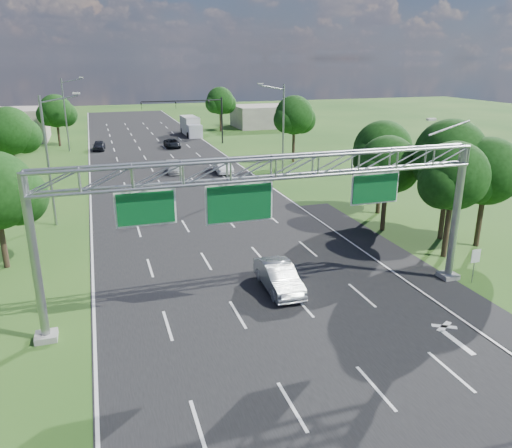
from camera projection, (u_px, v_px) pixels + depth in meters
name	position (u px, v px, depth m)	size (l,w,h in m)	color
ground	(199.00, 212.00, 42.91)	(220.00, 220.00, 0.00)	#1D4815
road	(199.00, 212.00, 42.91)	(18.00, 180.00, 0.02)	black
road_flare	(410.00, 268.00, 31.44)	(3.00, 30.00, 0.02)	black
sign_gantry	(275.00, 179.00, 24.58)	(23.50, 1.00, 9.56)	gray
regulatory_sign	(475.00, 259.00, 28.88)	(0.60, 0.08, 2.10)	gray
traffic_signal	(199.00, 110.00, 75.07)	(12.21, 0.24, 7.00)	black
streetlight_l_near	(50.00, 155.00, 37.85)	(2.97, 0.22, 10.16)	gray
streetlight_l_far	(66.00, 111.00, 69.46)	(2.97, 0.22, 10.16)	gray
streetlight_r_mid	(282.00, 127.00, 53.48)	(2.97, 0.22, 10.16)	gray
tree_cluster_right	(430.00, 165.00, 35.80)	(9.91, 14.60, 8.68)	#2D2116
tree_verge_lb	(11.00, 133.00, 50.13)	(5.76, 4.80, 8.06)	#2D2116
tree_verge_lc	(57.00, 112.00, 73.72)	(5.76, 4.80, 7.62)	#2D2116
tree_verge_rd	(295.00, 117.00, 62.12)	(5.76, 4.80, 8.28)	#2D2116
tree_verge_re	(221.00, 102.00, 88.76)	(5.76, 4.80, 7.84)	#2D2116
building_left	(0.00, 125.00, 79.04)	(14.00, 10.00, 5.00)	gray
building_right	(266.00, 116.00, 96.24)	(12.00, 9.00, 4.00)	gray
silver_sedan	(279.00, 277.00, 28.27)	(1.66, 4.75, 1.57)	#A0A7AC
car_queue_a	(174.00, 168.00, 57.54)	(1.66, 4.08, 1.18)	#BCBCBC
car_queue_b	(172.00, 143.00, 73.88)	(2.06, 4.46, 1.24)	black
car_queue_c	(99.00, 146.00, 71.63)	(1.60, 3.98, 1.36)	black
car_queue_d	(223.00, 166.00, 57.60)	(1.66, 4.77, 1.57)	white
box_truck	(191.00, 127.00, 85.49)	(2.51, 8.19, 3.08)	silver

